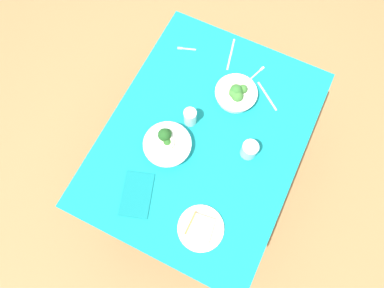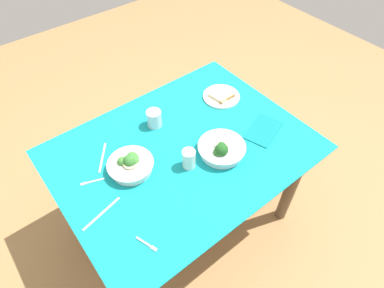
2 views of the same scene
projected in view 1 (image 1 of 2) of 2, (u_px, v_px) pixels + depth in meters
ground_plane at (201, 172)px, 2.44m from camera, size 6.00×6.00×0.00m
dining_table at (204, 143)px, 1.86m from camera, size 1.28×0.98×0.73m
broccoli_bowl_far at (236, 94)px, 1.79m from camera, size 0.22×0.22×0.10m
broccoli_bowl_near at (167, 144)px, 1.70m from camera, size 0.24×0.24×0.10m
bread_side_plate at (201, 228)px, 1.59m from camera, size 0.22×0.22×0.03m
water_glass_center at (249, 150)px, 1.68m from camera, size 0.08×0.08×0.09m
water_glass_side at (190, 117)px, 1.73m from camera, size 0.07×0.07×0.10m
fork_by_far_bowl at (258, 72)px, 1.87m from camera, size 0.11×0.05×0.00m
fork_by_near_bowl at (186, 49)px, 1.92m from camera, size 0.04×0.10×0.00m
table_knife_left at (267, 96)px, 1.82m from camera, size 0.12×0.16×0.00m
table_knife_right at (231, 54)px, 1.91m from camera, size 0.20×0.06×0.00m
napkin_folded_upper at (137, 194)px, 1.65m from camera, size 0.25×0.20×0.01m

